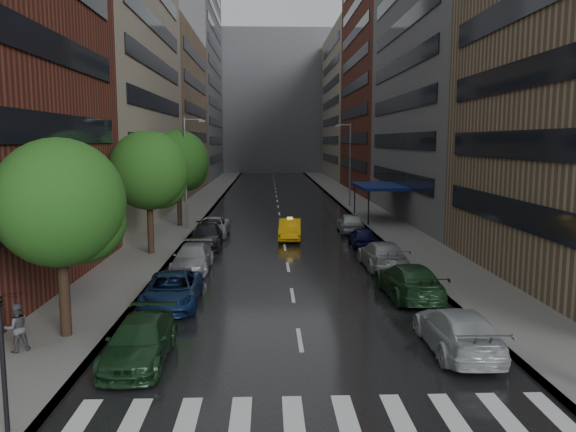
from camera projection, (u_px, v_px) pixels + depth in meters
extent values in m
plane|color=gray|center=(307.00, 387.00, 16.65)|extent=(220.00, 220.00, 0.00)
cube|color=black|center=(278.00, 203.00, 66.17)|extent=(14.00, 140.00, 0.01)
cube|color=gray|center=(201.00, 202.00, 65.84)|extent=(4.00, 140.00, 0.15)
cube|color=gray|center=(353.00, 202.00, 66.49)|extent=(4.00, 140.00, 0.15)
cube|color=silver|center=(77.00, 424.00, 14.45)|extent=(0.55, 2.80, 0.01)
cube|color=silver|center=(132.00, 423.00, 14.50)|extent=(0.55, 2.80, 0.01)
cube|color=silver|center=(186.00, 422.00, 14.55)|extent=(0.55, 2.80, 0.01)
cube|color=silver|center=(240.00, 421.00, 14.60)|extent=(0.55, 2.80, 0.01)
cube|color=silver|center=(294.00, 420.00, 14.65)|extent=(0.55, 2.80, 0.01)
cube|color=silver|center=(347.00, 420.00, 14.70)|extent=(0.55, 2.80, 0.01)
cube|color=silver|center=(400.00, 419.00, 14.75)|extent=(0.55, 2.80, 0.01)
cube|color=silver|center=(453.00, 418.00, 14.80)|extent=(0.55, 2.80, 0.01)
cube|color=silver|center=(505.00, 417.00, 14.85)|extent=(0.55, 2.80, 0.01)
cube|color=silver|center=(557.00, 416.00, 14.91)|extent=(0.55, 2.80, 0.01)
cube|color=gray|center=(110.00, 30.00, 49.50)|extent=(8.00, 28.00, 34.00)
cube|color=#937A5B|center=(168.00, 114.00, 78.04)|extent=(8.00, 28.00, 22.00)
cube|color=slate|center=(194.00, 79.00, 106.68)|extent=(8.00, 32.00, 38.00)
cube|color=slate|center=(444.00, 89.00, 51.25)|extent=(8.00, 28.00, 24.00)
cube|color=maroon|center=(383.00, 63.00, 78.18)|extent=(8.00, 28.00, 36.00)
cube|color=gray|center=(351.00, 106.00, 108.43)|extent=(8.00, 32.00, 28.00)
cube|color=slate|center=(272.00, 103.00, 131.39)|extent=(40.00, 14.00, 32.00)
cylinder|color=#382619|center=(64.00, 286.00, 20.44)|extent=(0.40, 0.40, 4.06)
sphere|color=#1E5116|center=(59.00, 203.00, 20.03)|extent=(4.64, 4.64, 4.64)
cylinder|color=#382619|center=(150.00, 222.00, 35.51)|extent=(0.40, 0.40, 4.35)
sphere|color=#1E5116|center=(149.00, 170.00, 35.07)|extent=(4.97, 4.97, 4.97)
cylinder|color=#382619|center=(179.00, 201.00, 47.18)|extent=(0.40, 0.40, 4.48)
sphere|color=#1E5116|center=(178.00, 161.00, 46.74)|extent=(5.12, 5.12, 5.12)
imported|color=#FCB30D|center=(290.00, 229.00, 41.49)|extent=(1.86, 4.69, 1.52)
imported|color=#19371E|center=(140.00, 341.00, 18.52)|extent=(1.99, 4.85, 1.40)
imported|color=#11244F|center=(172.00, 290.00, 24.78)|extent=(2.55, 5.24, 1.43)
imported|color=gray|center=(193.00, 258.00, 31.57)|extent=(2.07, 5.01, 1.45)
imported|color=black|center=(206.00, 236.00, 38.56)|extent=(2.29, 5.31, 1.52)
imported|color=#A5A6AA|center=(212.00, 227.00, 42.87)|extent=(2.54, 5.27, 1.45)
imported|color=#ACB2B5|center=(458.00, 330.00, 19.42)|extent=(2.19, 5.25, 1.52)
imported|color=#1A3A20|center=(409.00, 281.00, 26.10)|extent=(2.49, 5.63, 1.61)
imported|color=#9B9A9F|center=(382.00, 255.00, 32.13)|extent=(2.28, 5.44, 1.57)
imported|color=#0D0F3E|center=(362.00, 236.00, 38.84)|extent=(1.70, 4.06, 1.37)
imported|color=silver|center=(350.00, 223.00, 44.67)|extent=(1.88, 4.61, 1.56)
imported|color=#4E4E53|center=(17.00, 328.00, 18.98)|extent=(1.03, 1.00, 1.67)
imported|color=black|center=(15.00, 304.00, 18.87)|extent=(0.96, 0.98, 0.88)
cylinder|color=black|center=(3.00, 370.00, 13.62)|extent=(0.12, 0.12, 3.20)
cylinder|color=gray|center=(186.00, 173.00, 45.47)|extent=(0.18, 0.18, 9.00)
cube|color=gray|center=(202.00, 121.00, 44.96)|extent=(0.50, 0.22, 0.16)
cylinder|color=gray|center=(350.00, 165.00, 60.88)|extent=(0.18, 0.18, 9.00)
cube|color=gray|center=(338.00, 126.00, 60.27)|extent=(0.50, 0.22, 0.16)
cube|color=navy|center=(379.00, 186.00, 51.22)|extent=(4.00, 8.00, 0.25)
cylinder|color=black|center=(368.00, 207.00, 47.60)|extent=(0.12, 0.12, 3.00)
cylinder|color=black|center=(355.00, 198.00, 55.13)|extent=(0.12, 0.12, 3.00)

